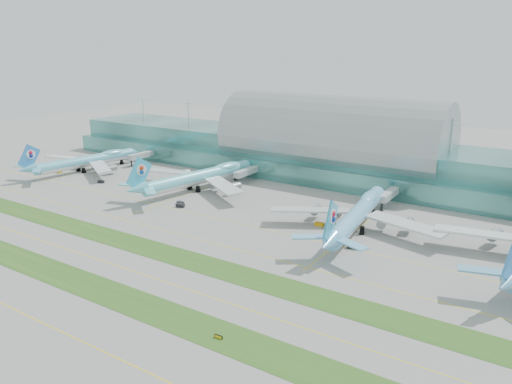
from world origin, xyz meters
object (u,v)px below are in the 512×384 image
Objects in this scene: terminal at (331,150)px; airliner_b at (201,176)px; airliner_a at (87,160)px; taxiway_sign_east at (218,337)px; airliner_c at (358,213)px.

airliner_b is at bearing -125.96° from terminal.
airliner_a is 31.24× the size of taxiway_sign_east.
airliner_b reaches higher than airliner_a.
airliner_b is at bearing 165.83° from airliner_c.
airliner_b reaches higher than airliner_c.
airliner_b reaches higher than taxiway_sign_east.
taxiway_sign_east is at bearing -96.31° from airliner_c.
airliner_a is at bearing -165.76° from airliner_b.
airliner_b is at bearing 127.33° from taxiway_sign_east.
airliner_c is at bearing 6.82° from airliner_a.
airliner_c is at bearing -57.98° from terminal.
terminal reaches higher than taxiway_sign_east.
airliner_b is (77.42, 5.47, 0.55)m from airliner_a.
airliner_b is (-42.35, -58.37, -7.55)m from terminal.
taxiway_sign_east is at bearing -38.86° from airliner_b.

